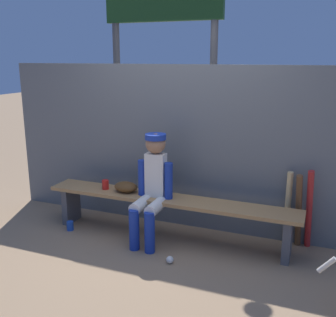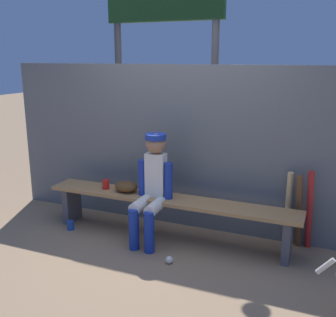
{
  "view_description": "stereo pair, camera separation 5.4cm",
  "coord_description": "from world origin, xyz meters",
  "px_view_note": "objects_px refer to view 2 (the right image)",
  "views": [
    {
      "loc": [
        1.56,
        -3.88,
        2.01
      ],
      "look_at": [
        0.0,
        0.0,
        0.94
      ],
      "focal_mm": 42.57,
      "sensor_mm": 36.0,
      "label": 1
    },
    {
      "loc": [
        1.61,
        -3.86,
        2.01
      ],
      "look_at": [
        0.0,
        0.0,
        0.94
      ],
      "focal_mm": 42.57,
      "sensor_mm": 36.0,
      "label": 2
    }
  ],
  "objects_px": {
    "dugout_bench": "(168,206)",
    "player_seated": "(152,184)",
    "baseball_glove": "(126,187)",
    "bat_wood_natural": "(288,209)",
    "baseball": "(169,260)",
    "cup_on_ground": "(71,225)",
    "scoreboard": "(168,18)",
    "cup_on_bench": "(106,184)",
    "bat_wood_dark": "(299,212)",
    "bat_aluminum_red": "(309,210)"
  },
  "relations": [
    {
      "from": "dugout_bench",
      "to": "player_seated",
      "type": "distance_m",
      "value": 0.33
    },
    {
      "from": "cup_on_bench",
      "to": "scoreboard",
      "type": "height_order",
      "value": "scoreboard"
    },
    {
      "from": "dugout_bench",
      "to": "cup_on_ground",
      "type": "relative_size",
      "value": 26.41
    },
    {
      "from": "player_seated",
      "to": "baseball",
      "type": "bearing_deg",
      "value": -47.28
    },
    {
      "from": "bat_wood_dark",
      "to": "scoreboard",
      "type": "bearing_deg",
      "value": 150.49
    },
    {
      "from": "bat_aluminum_red",
      "to": "baseball",
      "type": "relative_size",
      "value": 12.24
    },
    {
      "from": "player_seated",
      "to": "baseball_glove",
      "type": "bearing_deg",
      "value": 163.17
    },
    {
      "from": "cup_on_ground",
      "to": "bat_wood_dark",
      "type": "bearing_deg",
      "value": 11.73
    },
    {
      "from": "dugout_bench",
      "to": "baseball",
      "type": "relative_size",
      "value": 39.25
    },
    {
      "from": "dugout_bench",
      "to": "cup_on_bench",
      "type": "relative_size",
      "value": 26.41
    },
    {
      "from": "dugout_bench",
      "to": "scoreboard",
      "type": "xyz_separation_m",
      "value": [
        -0.59,
        1.4,
        2.13
      ]
    },
    {
      "from": "dugout_bench",
      "to": "cup_on_ground",
      "type": "distance_m",
      "value": 1.23
    },
    {
      "from": "dugout_bench",
      "to": "cup_on_ground",
      "type": "bearing_deg",
      "value": -168.67
    },
    {
      "from": "bat_wood_natural",
      "to": "cup_on_bench",
      "type": "xyz_separation_m",
      "value": [
        -2.05,
        -0.34,
        0.12
      ]
    },
    {
      "from": "bat_wood_dark",
      "to": "baseball",
      "type": "height_order",
      "value": "bat_wood_dark"
    },
    {
      "from": "bat_wood_natural",
      "to": "baseball",
      "type": "height_order",
      "value": "bat_wood_natural"
    },
    {
      "from": "scoreboard",
      "to": "cup_on_bench",
      "type": "bearing_deg",
      "value": -98.55
    },
    {
      "from": "baseball",
      "to": "cup_on_ground",
      "type": "height_order",
      "value": "cup_on_ground"
    },
    {
      "from": "dugout_bench",
      "to": "scoreboard",
      "type": "distance_m",
      "value": 2.62
    },
    {
      "from": "bat_wood_dark",
      "to": "player_seated",
      "type": "bearing_deg",
      "value": -164.95
    },
    {
      "from": "bat_aluminum_red",
      "to": "baseball",
      "type": "xyz_separation_m",
      "value": [
        -1.25,
        -0.83,
        -0.41
      ]
    },
    {
      "from": "dugout_bench",
      "to": "bat_wood_dark",
      "type": "bearing_deg",
      "value": 12.06
    },
    {
      "from": "bat_wood_dark",
      "to": "cup_on_ground",
      "type": "bearing_deg",
      "value": -168.27
    },
    {
      "from": "player_seated",
      "to": "scoreboard",
      "type": "height_order",
      "value": "scoreboard"
    },
    {
      "from": "cup_on_bench",
      "to": "dugout_bench",
      "type": "bearing_deg",
      "value": -0.31
    },
    {
      "from": "cup_on_bench",
      "to": "scoreboard",
      "type": "distance_m",
      "value": 2.43
    },
    {
      "from": "bat_wood_natural",
      "to": "baseball",
      "type": "xyz_separation_m",
      "value": [
        -1.03,
        -0.86,
        -0.38
      ]
    },
    {
      "from": "baseball",
      "to": "cup_on_bench",
      "type": "bearing_deg",
      "value": 152.93
    },
    {
      "from": "player_seated",
      "to": "scoreboard",
      "type": "distance_m",
      "value": 2.44
    },
    {
      "from": "bat_wood_natural",
      "to": "cup_on_ground",
      "type": "bearing_deg",
      "value": -166.66
    },
    {
      "from": "scoreboard",
      "to": "bat_wood_dark",
      "type": "bearing_deg",
      "value": -29.51
    },
    {
      "from": "bat_wood_natural",
      "to": "scoreboard",
      "type": "distance_m",
      "value": 2.99
    },
    {
      "from": "dugout_bench",
      "to": "cup_on_bench",
      "type": "xyz_separation_m",
      "value": [
        -0.8,
        0.0,
        0.16
      ]
    },
    {
      "from": "cup_on_ground",
      "to": "cup_on_bench",
      "type": "height_order",
      "value": "cup_on_bench"
    },
    {
      "from": "bat_wood_dark",
      "to": "cup_on_bench",
      "type": "relative_size",
      "value": 7.79
    },
    {
      "from": "scoreboard",
      "to": "bat_wood_natural",
      "type": "bearing_deg",
      "value": -29.94
    },
    {
      "from": "baseball_glove",
      "to": "cup_on_ground",
      "type": "distance_m",
      "value": 0.84
    },
    {
      "from": "cup_on_bench",
      "to": "baseball",
      "type": "bearing_deg",
      "value": -27.07
    },
    {
      "from": "baseball_glove",
      "to": "bat_wood_natural",
      "type": "bearing_deg",
      "value": 10.83
    },
    {
      "from": "bat_wood_natural",
      "to": "bat_aluminum_red",
      "type": "xyz_separation_m",
      "value": [
        0.22,
        -0.03,
        0.03
      ]
    },
    {
      "from": "cup_on_ground",
      "to": "player_seated",
      "type": "bearing_deg",
      "value": 6.63
    },
    {
      "from": "cup_on_bench",
      "to": "cup_on_ground",
      "type": "bearing_deg",
      "value": -147.1
    },
    {
      "from": "baseball_glove",
      "to": "bat_wood_natural",
      "type": "xyz_separation_m",
      "value": [
        1.78,
        0.34,
        -0.13
      ]
    },
    {
      "from": "baseball_glove",
      "to": "scoreboard",
      "type": "distance_m",
      "value": 2.42
    },
    {
      "from": "baseball",
      "to": "cup_on_ground",
      "type": "relative_size",
      "value": 0.67
    },
    {
      "from": "bat_wood_dark",
      "to": "dugout_bench",
      "type": "bearing_deg",
      "value": -167.94
    },
    {
      "from": "cup_on_ground",
      "to": "scoreboard",
      "type": "distance_m",
      "value": 3.02
    },
    {
      "from": "baseball",
      "to": "scoreboard",
      "type": "bearing_deg",
      "value": 113.0
    },
    {
      "from": "baseball",
      "to": "baseball_glove",
      "type": "bearing_deg",
      "value": 145.39
    },
    {
      "from": "bat_wood_natural",
      "to": "bat_aluminum_red",
      "type": "relative_size",
      "value": 0.93
    }
  ]
}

